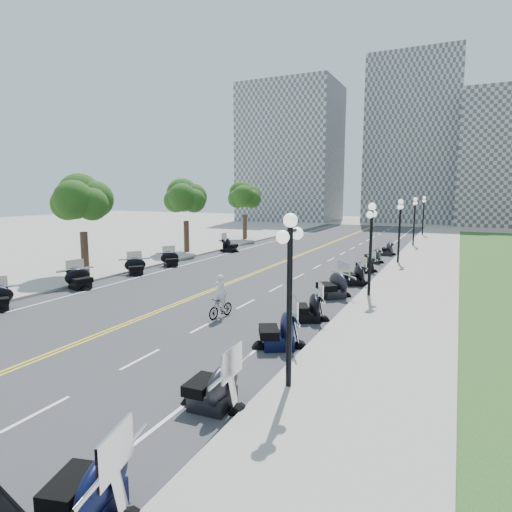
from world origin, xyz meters
The scene contains 50 objects.
ground centered at (0.00, 0.00, 0.00)m, with size 160.00×160.00×0.00m, color gray.
road centered at (0.00, 10.00, 0.00)m, with size 16.00×90.00×0.01m, color #333335.
centerline_yellow_a centered at (-0.12, 10.00, 0.01)m, with size 0.12×90.00×0.00m, color yellow.
centerline_yellow_b centered at (0.12, 10.00, 0.01)m, with size 0.12×90.00×0.00m, color yellow.
edge_line_north centered at (6.40, 10.00, 0.01)m, with size 0.12×90.00×0.00m, color white.
edge_line_south centered at (-6.40, 10.00, 0.01)m, with size 0.12×90.00×0.00m, color white.
lane_dash_3 centered at (3.20, -12.00, 0.01)m, with size 0.12×2.00×0.00m, color white.
lane_dash_4 centered at (3.20, -8.00, 0.01)m, with size 0.12×2.00×0.00m, color white.
lane_dash_5 centered at (3.20, -4.00, 0.01)m, with size 0.12×2.00×0.00m, color white.
lane_dash_6 centered at (3.20, 0.00, 0.01)m, with size 0.12×2.00×0.00m, color white.
lane_dash_7 centered at (3.20, 4.00, 0.01)m, with size 0.12×2.00×0.00m, color white.
lane_dash_8 centered at (3.20, 8.00, 0.01)m, with size 0.12×2.00×0.00m, color white.
lane_dash_9 centered at (3.20, 12.00, 0.01)m, with size 0.12×2.00×0.00m, color white.
lane_dash_10 centered at (3.20, 16.00, 0.01)m, with size 0.12×2.00×0.00m, color white.
lane_dash_11 centered at (3.20, 20.00, 0.01)m, with size 0.12×2.00×0.00m, color white.
lane_dash_12 centered at (3.20, 24.00, 0.01)m, with size 0.12×2.00×0.00m, color white.
lane_dash_13 centered at (3.20, 28.00, 0.01)m, with size 0.12×2.00×0.00m, color white.
lane_dash_14 centered at (3.20, 32.00, 0.01)m, with size 0.12×2.00×0.00m, color white.
lane_dash_15 centered at (3.20, 36.00, 0.01)m, with size 0.12×2.00×0.00m, color white.
lane_dash_16 centered at (3.20, 40.00, 0.01)m, with size 0.12×2.00×0.00m, color white.
lane_dash_17 centered at (3.20, 44.00, 0.01)m, with size 0.12×2.00×0.00m, color white.
lane_dash_18 centered at (3.20, 48.00, 0.01)m, with size 0.12×2.00×0.00m, color white.
lane_dash_19 centered at (3.20, 52.00, 0.01)m, with size 0.12×2.00×0.00m, color white.
sidewalk_north centered at (10.50, 10.00, 0.07)m, with size 5.00×90.00×0.15m, color #9E9991.
sidewalk_south centered at (-10.50, 10.00, 0.07)m, with size 5.00×90.00×0.15m, color #9E9991.
distant_block_a centered at (-18.00, 62.00, 13.00)m, with size 18.00×14.00×26.00m, color gray.
distant_block_b centered at (4.00, 68.00, 15.00)m, with size 16.00×12.00×30.00m, color gray.
street_lamp_1 centered at (8.60, -8.00, 2.60)m, with size 0.50×1.20×4.90m, color black, non-canonical shape.
street_lamp_2 centered at (8.60, 4.00, 2.60)m, with size 0.50×1.20×4.90m, color black, non-canonical shape.
street_lamp_3 centered at (8.60, 16.00, 2.60)m, with size 0.50×1.20×4.90m, color black, non-canonical shape.
street_lamp_4 centered at (8.60, 28.00, 2.60)m, with size 0.50×1.20×4.90m, color black, non-canonical shape.
street_lamp_5 centered at (8.60, 40.00, 2.60)m, with size 0.50×1.20×4.90m, color black, non-canonical shape.
tree_2 centered at (-10.00, 2.00, 4.75)m, with size 4.80×4.80×9.20m, color #235619, non-canonical shape.
tree_3 centered at (-10.00, 14.00, 4.75)m, with size 4.80×4.80×9.20m, color #235619, non-canonical shape.
tree_4 centered at (-10.00, 26.00, 4.75)m, with size 4.80×4.80×9.20m, color #235619, non-canonical shape.
motorcycle_n_2 centered at (7.19, -14.04, 0.71)m, with size 2.01×2.01×1.41m, color black, non-canonical shape.
motorcycle_n_3 centered at (7.13, -9.77, 0.71)m, with size 2.02×2.02×1.41m, color black, non-canonical shape.
motorcycle_n_4 centered at (7.02, -4.96, 0.75)m, with size 2.16×2.16×1.51m, color black, non-canonical shape.
motorcycle_n_5 centered at (6.94, -1.34, 0.70)m, with size 1.99×1.99×1.39m, color black, non-canonical shape.
motorcycle_n_6 centered at (6.82, 3.21, 0.78)m, with size 2.23×2.23×1.56m, color black, non-canonical shape.
motorcycle_n_7 centered at (7.14, 6.92, 0.72)m, with size 2.05×2.05×1.43m, color black, non-canonical shape.
motorcycle_n_8 centered at (6.96, 11.44, 0.63)m, with size 1.81×1.81×1.26m, color black, non-canonical shape.
motorcycle_n_9 centered at (6.70, 15.67, 0.65)m, with size 1.86×1.86×1.30m, color black, non-canonical shape.
motorcycle_n_10 centered at (6.97, 20.57, 0.67)m, with size 1.90×1.90×1.33m, color black, non-canonical shape.
motorcycle_s_5 centered at (-7.18, -1.06, 0.68)m, with size 1.96×1.96×1.37m, color black, non-canonical shape.
motorcycle_s_6 centered at (-7.18, 3.75, 0.63)m, with size 1.81×1.81×1.27m, color black, non-canonical shape.
motorcycle_s_7 centered at (-7.01, 7.49, 0.62)m, with size 1.77×1.77×1.24m, color black, non-canonical shape.
motorcycle_s_9 centered at (-6.79, 16.44, 0.72)m, with size 2.06×2.06×1.44m, color black, non-canonical shape.
bicycle centered at (3.24, -2.60, 0.48)m, with size 0.45×1.58×0.95m, color #A51414.
cyclist_rider centered at (3.24, -2.60, 1.78)m, with size 0.60×0.40×1.66m, color white.
Camera 1 is at (12.72, -18.88, 5.67)m, focal length 30.00 mm.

